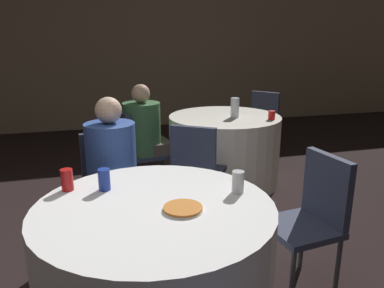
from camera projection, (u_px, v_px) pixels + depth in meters
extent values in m
cube|color=gray|center=(89.00, 48.00, 6.32)|extent=(16.00, 0.06, 2.80)
cylinder|color=white|center=(156.00, 270.00, 2.00)|extent=(1.23, 1.23, 0.75)
cylinder|color=white|center=(224.00, 149.00, 4.14)|extent=(1.21, 1.21, 0.75)
cube|color=#2D3347|center=(114.00, 196.00, 2.80)|extent=(0.46, 0.46, 0.04)
cube|color=#2D3347|center=(106.00, 159.00, 2.89)|extent=(0.38, 0.11, 0.43)
cylinder|color=#333338|center=(144.00, 228.00, 2.78)|extent=(0.03, 0.03, 0.41)
cylinder|color=#333338|center=(97.00, 238.00, 2.64)|extent=(0.03, 0.03, 0.41)
cylinder|color=#333338|center=(131.00, 210.00, 3.08)|extent=(0.03, 0.03, 0.41)
cylinder|color=#333338|center=(89.00, 218.00, 2.94)|extent=(0.03, 0.03, 0.41)
cube|color=#2D3347|center=(300.00, 228.00, 2.32)|extent=(0.45, 0.45, 0.04)
cube|color=#2D3347|center=(327.00, 188.00, 2.33)|extent=(0.10, 0.38, 0.43)
cylinder|color=#333338|center=(292.00, 281.00, 2.17)|extent=(0.03, 0.03, 0.41)
cylinder|color=#333338|center=(260.00, 252.00, 2.48)|extent=(0.03, 0.03, 0.41)
cylinder|color=#333338|center=(338.00, 268.00, 2.30)|extent=(0.03, 0.03, 0.41)
cylinder|color=#333338|center=(302.00, 241.00, 2.60)|extent=(0.03, 0.03, 0.41)
cube|color=#2D3347|center=(199.00, 172.00, 3.28)|extent=(0.55, 0.55, 0.04)
cube|color=#2D3347|center=(193.00, 152.00, 3.05)|extent=(0.34, 0.25, 0.43)
cylinder|color=#333338|center=(187.00, 187.00, 3.55)|extent=(0.03, 0.03, 0.41)
cylinder|color=#333338|center=(222.00, 191.00, 3.45)|extent=(0.03, 0.03, 0.41)
cylinder|color=#333338|center=(175.00, 201.00, 3.24)|extent=(0.03, 0.03, 0.41)
cylinder|color=#333338|center=(213.00, 206.00, 3.14)|extent=(0.03, 0.03, 0.41)
cube|color=#2D3347|center=(143.00, 155.00, 3.78)|extent=(0.45, 0.45, 0.04)
cube|color=#2D3347|center=(124.00, 134.00, 3.64)|extent=(0.10, 0.38, 0.43)
cylinder|color=#333338|center=(155.00, 168.00, 4.05)|extent=(0.03, 0.03, 0.41)
cylinder|color=#333338|center=(165.00, 179.00, 3.75)|extent=(0.03, 0.03, 0.41)
cylinder|color=#333338|center=(124.00, 172.00, 3.93)|extent=(0.03, 0.03, 0.41)
cylinder|color=#333338|center=(132.00, 184.00, 3.62)|extent=(0.03, 0.03, 0.41)
cube|color=#2D3347|center=(259.00, 128.00, 4.86)|extent=(0.56, 0.56, 0.04)
cube|color=#2D3347|center=(265.00, 108.00, 4.94)|extent=(0.29, 0.32, 0.43)
cylinder|color=#333338|center=(265.00, 150.00, 4.70)|extent=(0.03, 0.03, 0.41)
cylinder|color=#333338|center=(240.00, 146.00, 4.88)|extent=(0.03, 0.03, 0.41)
cylinder|color=#333338|center=(275.00, 144.00, 4.97)|extent=(0.03, 0.03, 0.41)
cylinder|color=#333338|center=(251.00, 140.00, 5.15)|extent=(0.03, 0.03, 0.41)
cylinder|color=#4C4238|center=(164.00, 171.00, 3.92)|extent=(0.24, 0.24, 0.45)
cube|color=#4C4238|center=(153.00, 147.00, 3.80)|extent=(0.37, 0.39, 0.12)
cylinder|color=#38663D|center=(142.00, 128.00, 3.70)|extent=(0.37, 0.37, 0.51)
sphere|color=tan|center=(141.00, 94.00, 3.61)|extent=(0.18, 0.18, 0.18)
cylinder|color=#33384C|center=(123.00, 234.00, 2.66)|extent=(0.24, 0.24, 0.45)
cube|color=#33384C|center=(117.00, 192.00, 2.68)|extent=(0.39, 0.37, 0.12)
cylinder|color=#33519E|center=(111.00, 159.00, 2.72)|extent=(0.36, 0.36, 0.53)
sphere|color=#DBB293|center=(108.00, 110.00, 2.62)|extent=(0.19, 0.19, 0.19)
cylinder|color=white|center=(183.00, 210.00, 1.84)|extent=(0.21, 0.21, 0.01)
cylinder|color=orange|center=(183.00, 208.00, 1.84)|extent=(0.20, 0.20, 0.01)
cylinder|color=#1E38A5|center=(104.00, 180.00, 2.07)|extent=(0.07, 0.07, 0.12)
cylinder|color=silver|center=(238.00, 182.00, 2.03)|extent=(0.07, 0.07, 0.12)
cylinder|color=red|center=(67.00, 180.00, 2.06)|extent=(0.07, 0.07, 0.12)
cylinder|color=silver|center=(235.00, 108.00, 3.95)|extent=(0.09, 0.09, 0.21)
cylinder|color=red|center=(272.00, 115.00, 3.85)|extent=(0.07, 0.07, 0.09)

